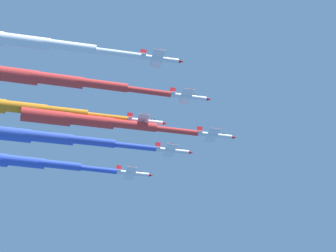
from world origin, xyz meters
TOP-DOWN VIEW (x-y plane):
  - jet_lead at (-17.80, 7.99)m, footprint 50.28×25.80m
  - jet_port_inner at (-21.85, 22.14)m, footprint 50.88×26.44m
  - jet_starboard_inner at (-30.47, 1.03)m, footprint 50.42×25.23m
  - jet_port_mid at (-32.59, 14.69)m, footprint 48.07×25.12m
  - jet_starboard_mid at (-22.89, 34.43)m, footprint 46.85×24.27m
  - jet_port_outer at (-42.46, -5.55)m, footprint 49.52×25.22m

SIDE VIEW (x-z plane):
  - jet_lead at x=-17.80m, z-range 216.59..220.91m
  - jet_starboard_inner at x=-30.47m, z-range 218.26..222.58m
  - jet_port_mid at x=-32.59m, z-range 218.55..222.85m
  - jet_port_outer at x=-42.46m, z-range 218.64..222.95m
  - jet_starboard_mid at x=-22.89m, z-range 218.88..223.09m
  - jet_port_inner at x=-21.85m, z-range 219.19..223.48m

